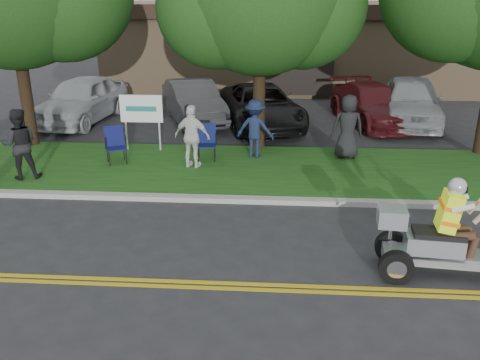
# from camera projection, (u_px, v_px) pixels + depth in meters

# --- Properties ---
(ground) EXTENTS (120.00, 120.00, 0.00)m
(ground) POSITION_uv_depth(u_px,v_px,m) (216.00, 270.00, 8.86)
(ground) COLOR #28282B
(ground) RESTS_ON ground
(centerline_near) EXTENTS (60.00, 0.10, 0.01)m
(centerline_near) POSITION_uv_depth(u_px,v_px,m) (212.00, 288.00, 8.32)
(centerline_near) COLOR gold
(centerline_near) RESTS_ON ground
(centerline_far) EXTENTS (60.00, 0.10, 0.01)m
(centerline_far) POSITION_uv_depth(u_px,v_px,m) (213.00, 283.00, 8.47)
(centerline_far) COLOR gold
(centerline_far) RESTS_ON ground
(curb) EXTENTS (60.00, 0.25, 0.12)m
(curb) POSITION_uv_depth(u_px,v_px,m) (231.00, 199.00, 11.69)
(curb) COLOR #A8A89E
(curb) RESTS_ON ground
(grass_verge) EXTENTS (60.00, 4.00, 0.10)m
(grass_verge) POSITION_uv_depth(u_px,v_px,m) (237.00, 169.00, 13.70)
(grass_verge) COLOR #1C4412
(grass_verge) RESTS_ON ground
(commercial_building) EXTENTS (18.00, 8.20, 4.00)m
(commercial_building) POSITION_uv_depth(u_px,v_px,m) (296.00, 44.00, 25.75)
(commercial_building) COLOR #9E7F5B
(commercial_building) RESTS_ON ground
(business_sign) EXTENTS (1.25, 0.06, 1.75)m
(business_sign) POSITION_uv_depth(u_px,v_px,m) (142.00, 112.00, 14.77)
(business_sign) COLOR silver
(business_sign) RESTS_ON ground
(trike_scooter) EXTENTS (2.73, 0.95, 1.79)m
(trike_scooter) POSITION_uv_depth(u_px,v_px,m) (451.00, 243.00, 8.47)
(trike_scooter) COLOR black
(trike_scooter) RESTS_ON ground
(lawn_chair_a) EXTENTS (0.57, 0.59, 1.00)m
(lawn_chair_a) POSITION_uv_depth(u_px,v_px,m) (207.00, 139.00, 14.18)
(lawn_chair_a) COLOR black
(lawn_chair_a) RESTS_ON grass_verge
(lawn_chair_b) EXTENTS (0.70, 0.71, 0.99)m
(lawn_chair_b) POSITION_uv_depth(u_px,v_px,m) (115.00, 142.00, 13.91)
(lawn_chair_b) COLOR black
(lawn_chair_b) RESTS_ON grass_verge
(spectator_adult_mid) EXTENTS (1.04, 0.92, 1.78)m
(spectator_adult_mid) POSITION_uv_depth(u_px,v_px,m) (20.00, 144.00, 12.60)
(spectator_adult_mid) COLOR black
(spectator_adult_mid) RESTS_ON grass_verge
(spectator_adult_right) EXTENTS (1.06, 0.65, 1.69)m
(spectator_adult_right) POSITION_uv_depth(u_px,v_px,m) (192.00, 137.00, 13.41)
(spectator_adult_right) COLOR white
(spectator_adult_right) RESTS_ON grass_verge
(spectator_chair_a) EXTENTS (1.18, 0.86, 1.65)m
(spectator_chair_a) POSITION_uv_depth(u_px,v_px,m) (255.00, 128.00, 14.27)
(spectator_chair_a) COLOR #182343
(spectator_chair_a) RESTS_ON grass_verge
(spectator_chair_b) EXTENTS (0.92, 0.64, 1.80)m
(spectator_chair_b) POSITION_uv_depth(u_px,v_px,m) (348.00, 127.00, 14.16)
(spectator_chair_b) COLOR black
(spectator_chair_b) RESTS_ON grass_verge
(parked_car_far_left) EXTENTS (2.54, 5.04, 1.65)m
(parked_car_far_left) POSITION_uv_depth(u_px,v_px,m) (81.00, 99.00, 18.55)
(parked_car_far_left) COLOR #B8BAC0
(parked_car_far_left) RESTS_ON ground
(parked_car_left) EXTENTS (3.12, 4.79, 1.49)m
(parked_car_left) POSITION_uv_depth(u_px,v_px,m) (193.00, 102.00, 18.55)
(parked_car_left) COLOR #343537
(parked_car_left) RESTS_ON ground
(parked_car_mid) EXTENTS (3.55, 5.60, 1.44)m
(parked_car_mid) POSITION_uv_depth(u_px,v_px,m) (261.00, 106.00, 17.97)
(parked_car_mid) COLOR black
(parked_car_mid) RESTS_ON ground
(parked_car_right) EXTENTS (3.01, 5.13, 1.40)m
(parked_car_right) POSITION_uv_depth(u_px,v_px,m) (372.00, 104.00, 18.36)
(parked_car_right) COLOR #4D1215
(parked_car_right) RESTS_ON ground
(parked_car_far_right) EXTENTS (2.76, 5.20, 1.69)m
(parked_car_far_right) POSITION_uv_depth(u_px,v_px,m) (411.00, 101.00, 18.26)
(parked_car_far_right) COLOR #A1A4A7
(parked_car_far_right) RESTS_ON ground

